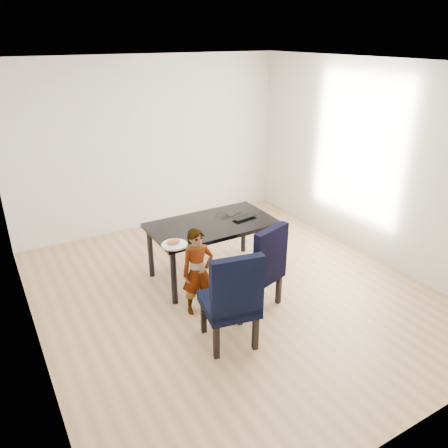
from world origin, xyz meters
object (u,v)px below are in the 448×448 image
chair_right (255,264)px  dining_table (212,249)px  plate (174,245)px  chair_left (229,296)px  child (198,272)px  laptop (242,216)px

chair_right → dining_table: bearing=80.1°
dining_table → plate: size_ratio=5.38×
dining_table → chair_left: (-0.52, -1.29, 0.17)m
dining_table → child: 0.86m
child → dining_table: bearing=56.6°
dining_table → chair_left: chair_left is taller
chair_right → plate: (-0.78, 0.50, 0.23)m
dining_table → laptop: size_ratio=4.64×
dining_table → plate: (-0.68, -0.34, 0.38)m
chair_left → plate: 0.98m
chair_right → chair_left: bearing=-160.8°
chair_left → child: 0.64m
laptop → dining_table: bearing=-9.7°
chair_right → laptop: chair_right is taller
dining_table → chair_right: size_ratio=1.53×
dining_table → plate: bearing=-153.3°
chair_right → child: (-0.64, 0.19, -0.01)m
chair_left → laptop: size_ratio=3.16×
dining_table → child: child is taller
child → chair_right: bearing=-10.1°
laptop → chair_right: bearing=60.2°
child → plate: size_ratio=3.47×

